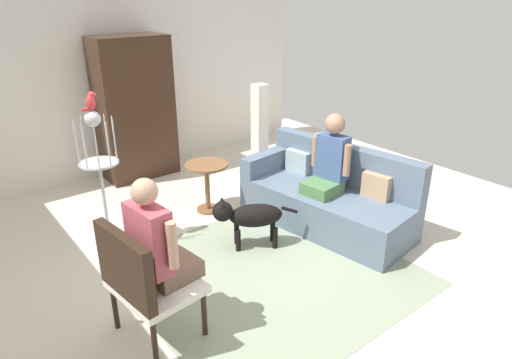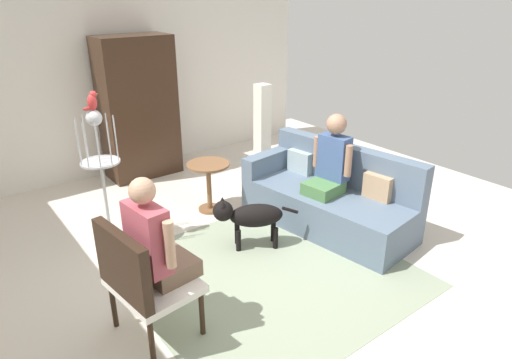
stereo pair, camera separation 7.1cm
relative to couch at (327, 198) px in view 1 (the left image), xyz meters
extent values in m
plane|color=beige|center=(-1.16, -0.14, -0.33)|extent=(7.91, 7.91, 0.00)
cube|color=silver|center=(-1.16, 3.22, 0.97)|extent=(6.46, 0.12, 2.59)
cube|color=gray|center=(-1.21, -0.39, -0.32)|extent=(2.53, 2.46, 0.01)
cube|color=slate|center=(-0.06, -0.04, -0.10)|extent=(1.12, 2.10, 0.46)
cube|color=slate|center=(0.28, 0.00, 0.36)|extent=(0.45, 2.01, 0.47)
cube|color=slate|center=(-0.18, 0.86, 0.25)|extent=(0.87, 0.29, 0.25)
cube|color=tan|center=(0.22, -0.51, 0.27)|extent=(0.14, 0.33, 0.28)
cube|color=tan|center=(0.14, 0.03, 0.27)|extent=(0.14, 0.28, 0.28)
cube|color=#9EB2B7|center=(0.06, 0.58, 0.27)|extent=(0.14, 0.34, 0.28)
cylinder|color=black|center=(-2.23, -0.15, -0.12)|extent=(0.04, 0.04, 0.42)
cylinder|color=black|center=(-2.16, -0.72, -0.12)|extent=(0.04, 0.04, 0.42)
cylinder|color=black|center=(-2.69, -0.20, -0.12)|extent=(0.04, 0.04, 0.42)
cylinder|color=black|center=(-2.63, -0.78, -0.12)|extent=(0.04, 0.04, 0.42)
cube|color=white|center=(-2.43, -0.46, 0.12)|extent=(0.64, 0.74, 0.06)
cube|color=black|center=(-2.67, -0.49, 0.42)|extent=(0.16, 0.68, 0.53)
cube|color=#4A7945|center=(-0.16, -0.06, 0.20)|extent=(0.45, 0.40, 0.14)
cube|color=#3F598C|center=(0.01, -0.03, 0.52)|extent=(0.23, 0.37, 0.51)
sphere|color=#A57A60|center=(0.01, -0.03, 0.91)|extent=(0.23, 0.23, 0.23)
cylinder|color=#A57A60|center=(0.00, -0.25, 0.55)|extent=(0.08, 0.08, 0.36)
cylinder|color=#A57A60|center=(-0.06, 0.17, 0.55)|extent=(0.08, 0.08, 0.36)
cube|color=brown|center=(-2.29, -0.45, 0.22)|extent=(0.43, 0.44, 0.14)
cube|color=#B24C59|center=(-2.45, -0.46, 0.56)|extent=(0.23, 0.42, 0.53)
sphere|color=tan|center=(-2.45, -0.46, 0.94)|extent=(0.20, 0.20, 0.20)
cylinder|color=tan|center=(-2.44, -0.22, 0.58)|extent=(0.08, 0.08, 0.37)
cylinder|color=tan|center=(-2.38, -0.70, 0.58)|extent=(0.08, 0.08, 0.37)
cylinder|color=brown|center=(-0.93, 1.15, 0.29)|extent=(0.53, 0.53, 0.02)
cylinder|color=brown|center=(-0.93, 1.15, -0.02)|extent=(0.06, 0.06, 0.61)
cylinder|color=brown|center=(-0.93, 1.15, -0.31)|extent=(0.29, 0.29, 0.03)
ellipsoid|color=black|center=(-0.99, 0.10, 0.04)|extent=(0.62, 0.50, 0.25)
sphere|color=black|center=(-1.29, 0.28, 0.12)|extent=(0.22, 0.22, 0.22)
cone|color=black|center=(-1.32, 0.23, 0.23)|extent=(0.06, 0.06, 0.06)
cone|color=black|center=(-1.27, 0.33, 0.23)|extent=(0.06, 0.06, 0.06)
cylinder|color=black|center=(-0.67, -0.08, 0.08)|extent=(0.18, 0.12, 0.10)
cylinder|color=black|center=(-1.20, 0.14, -0.20)|extent=(0.06, 0.06, 0.25)
cylinder|color=black|center=(-1.12, 0.27, -0.20)|extent=(0.06, 0.06, 0.25)
cylinder|color=black|center=(-0.85, -0.06, -0.20)|extent=(0.06, 0.06, 0.25)
cylinder|color=black|center=(-0.78, 0.07, -0.20)|extent=(0.06, 0.06, 0.25)
cylinder|color=silver|center=(-2.22, 1.13, -0.31)|extent=(0.36, 0.36, 0.03)
cylinder|color=silver|center=(-2.22, 1.13, 0.14)|extent=(0.04, 0.04, 0.95)
cylinder|color=silver|center=(-2.22, 1.13, 0.63)|extent=(0.40, 0.40, 0.02)
cylinder|color=silver|center=(-2.03, 1.13, 0.87)|extent=(0.01, 0.01, 0.46)
cylinder|color=silver|center=(-2.07, 1.24, 0.87)|extent=(0.01, 0.01, 0.46)
cylinder|color=silver|center=(-2.17, 1.31, 0.87)|extent=(0.01, 0.01, 0.46)
cylinder|color=silver|center=(-2.28, 1.31, 0.87)|extent=(0.01, 0.01, 0.46)
cylinder|color=silver|center=(-2.38, 1.24, 0.87)|extent=(0.01, 0.01, 0.46)
cylinder|color=silver|center=(-2.41, 1.13, 0.87)|extent=(0.01, 0.01, 0.46)
cylinder|color=silver|center=(-2.38, 1.02, 0.87)|extent=(0.01, 0.01, 0.46)
cylinder|color=silver|center=(-2.28, 0.95, 0.87)|extent=(0.01, 0.01, 0.46)
cylinder|color=silver|center=(-2.17, 0.95, 0.87)|extent=(0.01, 0.01, 0.46)
cylinder|color=silver|center=(-2.07, 1.02, 0.87)|extent=(0.01, 0.01, 0.46)
sphere|color=silver|center=(-2.22, 1.13, 1.09)|extent=(0.16, 0.16, 0.16)
ellipsoid|color=red|center=(-2.22, 1.13, 1.25)|extent=(0.09, 0.10, 0.16)
sphere|color=red|center=(-2.20, 1.13, 1.33)|extent=(0.07, 0.07, 0.07)
cone|color=#D8BF4C|center=(-2.17, 1.13, 1.33)|extent=(0.03, 0.02, 0.02)
ellipsoid|color=red|center=(-2.26, 1.13, 1.19)|extent=(0.12, 0.03, 0.04)
cube|color=#4C4742|center=(0.18, 1.49, -0.30)|extent=(0.20, 0.20, 0.06)
cube|color=white|center=(0.18, 1.49, 0.41)|extent=(0.18, 0.18, 1.35)
cube|color=#382316|center=(-1.06, 2.81, 0.68)|extent=(1.03, 0.56, 2.02)
camera|label=1|loc=(-3.64, -3.26, 2.28)|focal=31.74mm
camera|label=2|loc=(-3.59, -3.30, 2.28)|focal=31.74mm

